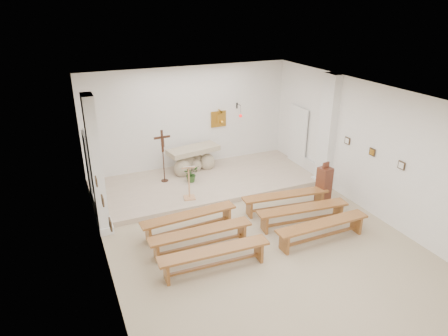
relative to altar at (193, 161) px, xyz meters
name	(u,v)px	position (x,y,z in m)	size (l,w,h in m)	color
ground	(258,240)	(0.11, -4.40, -0.49)	(7.00, 10.00, 0.00)	tan
wall_left	(103,204)	(-3.38, -4.40, 1.26)	(0.02, 10.00, 3.50)	white
wall_right	(378,153)	(3.60, -4.40, 1.26)	(0.02, 10.00, 3.50)	white
wall_back	(189,119)	(0.11, 0.59, 1.26)	(7.00, 0.02, 3.50)	white
ceiling	(263,100)	(0.11, -4.40, 3.00)	(7.00, 10.00, 0.02)	silver
sanctuary_platform	(206,182)	(0.11, -0.90, -0.42)	(6.98, 3.00, 0.15)	#C5AE97
pilaster_left	(96,167)	(-3.26, -2.40, 1.26)	(0.26, 0.55, 3.50)	white
pilaster_right	(327,132)	(3.48, -2.40, 1.26)	(0.26, 0.55, 3.50)	white
gold_wall_relief	(218,119)	(1.16, 0.56, 1.16)	(0.55, 0.04, 0.55)	gold
sanctuary_lamp	(240,114)	(1.86, 0.31, 1.32)	(0.11, 0.36, 0.44)	black
station_frame_left_front	(110,224)	(-3.36, -5.20, 1.23)	(0.03, 0.20, 0.20)	#392919
station_frame_left_mid	(103,201)	(-3.36, -4.20, 1.23)	(0.03, 0.20, 0.20)	#392919
station_frame_left_rear	(96,181)	(-3.36, -3.20, 1.23)	(0.03, 0.20, 0.20)	#392919
station_frame_right_front	(401,165)	(3.58, -5.20, 1.23)	(0.03, 0.20, 0.20)	#392919
station_frame_right_mid	(372,152)	(3.58, -4.20, 1.23)	(0.03, 0.20, 0.20)	#392919
station_frame_right_rear	(347,141)	(3.58, -3.20, 1.23)	(0.03, 0.20, 0.20)	#392919
radiator_left	(97,209)	(-3.32, -1.70, -0.22)	(0.10, 0.85, 0.52)	silver
radiator_right	(311,169)	(3.54, -1.70, -0.22)	(0.10, 0.85, 0.52)	silver
altar	(193,161)	(0.00, 0.00, 0.00)	(1.81, 0.98, 0.89)	tan
lectern	(189,182)	(-0.78, -1.89, 0.18)	(0.43, 0.38, 1.06)	tan
crucifix_stand	(163,152)	(-1.12, -0.45, 0.63)	(0.51, 0.22, 1.68)	#3C1D13
potted_plant	(191,174)	(-0.35, -0.80, -0.09)	(0.46, 0.40, 0.51)	#2D5321
donation_pedestal	(324,185)	(2.74, -3.41, 0.07)	(0.39, 0.39, 1.27)	#572A19
bench_left_front	(189,218)	(-1.30, -3.37, -0.10)	(2.48, 0.55, 0.52)	#905C2A
bench_right_front	(286,198)	(1.51, -3.37, -0.10)	(2.49, 0.67, 0.52)	#905C2A
bench_left_second	(201,235)	(-1.30, -4.21, -0.10)	(2.46, 0.40, 0.52)	#905C2A
bench_right_second	(303,212)	(1.51, -4.21, -0.10)	(2.49, 0.64, 0.52)	#905C2A
bench_left_third	(214,255)	(-1.30, -5.05, -0.10)	(2.47, 0.49, 0.52)	#905C2A
bench_right_third	(322,227)	(1.51, -5.05, -0.10)	(2.46, 0.42, 0.52)	#905C2A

